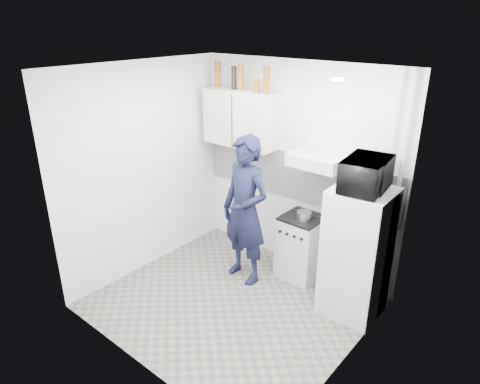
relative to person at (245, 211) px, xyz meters
The scene contains 22 objects.
floor 1.07m from the person, 66.68° to the right, with size 2.80×2.80×0.00m, color slate.
ceiling 1.78m from the person, 66.68° to the right, with size 2.80×2.80×0.00m, color white.
wall_back 0.86m from the person, 73.07° to the left, with size 2.80×2.80×0.00m, color white.
wall_left 1.34m from the person, 156.27° to the right, with size 2.60×2.60×0.00m, color white.
wall_right 1.75m from the person, 17.68° to the right, with size 2.60×2.60×0.00m, color white.
person is the anchor object (origin of this frame).
stove 0.87m from the person, 43.77° to the left, with size 0.49×0.49×0.78m, color silver.
fridge 1.36m from the person, 10.93° to the left, with size 0.60×0.60×1.45m, color silver.
stove_top 0.71m from the person, 43.77° to the left, with size 0.47×0.47×0.03m, color black.
saucepan 0.70m from the person, 38.35° to the left, with size 0.18×0.18×0.10m, color silver.
microwave 1.52m from the person, 10.93° to the left, with size 0.40×0.59×0.32m, color black.
bottle_a 1.80m from the person, 148.65° to the left, with size 0.08×0.08×0.33m, color brown.
bottle_c 1.66m from the person, 139.02° to the left, with size 0.07×0.07×0.28m, color black.
bottle_d 1.64m from the person, 133.81° to the left, with size 0.07×0.07×0.32m, color brown.
canister_b 1.50m from the person, 116.86° to the left, with size 0.08×0.08×0.15m, color brown.
bottle_e 1.56m from the person, 104.44° to the left, with size 0.08×0.08×0.32m, color brown.
upper_cabinet 1.21m from the person, 133.38° to the left, with size 1.00×0.35×0.70m, color silver.
range_hood 1.06m from the person, 35.65° to the left, with size 0.60×0.50×0.14m, color silver.
backsplash 0.80m from the person, 72.74° to the left, with size 2.74×0.03×0.60m, color white.
pipe_a 1.70m from the person, 23.20° to the left, with size 0.05×0.05×2.60m, color silver.
pipe_b 1.60m from the person, 24.95° to the left, with size 0.04×0.04×2.60m, color silver.
ceiling_spot_fixture 2.08m from the person, 14.54° to the right, with size 0.10×0.10×0.02m, color white.
Camera 1 is at (2.68, -3.04, 3.04)m, focal length 32.00 mm.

